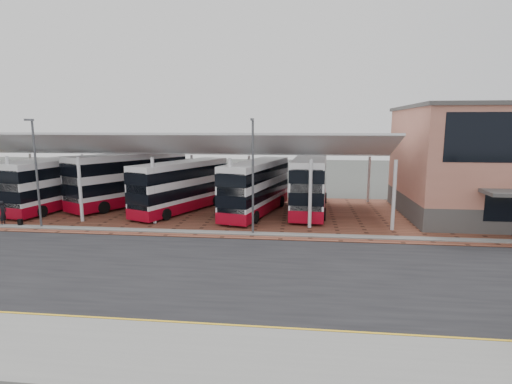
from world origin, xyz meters
TOP-DOWN VIEW (x-y plane):
  - ground at (0.00, 0.00)m, footprint 140.00×140.00m
  - road at (0.00, -1.00)m, footprint 120.00×14.00m
  - forecourt at (2.00, 13.00)m, footprint 72.00×16.00m
  - sidewalk at (0.00, -9.00)m, footprint 120.00×4.00m
  - north_kerb at (0.00, 6.20)m, footprint 120.00×0.80m
  - yellow_line_near at (0.00, -7.00)m, footprint 120.00×0.12m
  - yellow_line_far at (0.00, -6.70)m, footprint 120.00×0.12m
  - canopy at (-6.00, 13.94)m, footprint 37.00×11.63m
  - lamp_west at (-14.00, 6.27)m, footprint 0.16×0.90m
  - lamp_east at (2.00, 6.27)m, footprint 0.16×0.90m
  - bus_0 at (-20.21, 13.75)m, footprint 5.68×10.83m
  - bus_1 at (-16.69, 13.07)m, footprint 4.40×11.23m
  - bus_2 at (-10.93, 15.30)m, footprint 8.32×11.78m
  - bus_3 at (-5.20, 13.14)m, footprint 6.48×10.82m
  - bus_4 at (1.47, 13.00)m, footprint 5.09×11.25m
  - bus_5 at (6.11, 14.59)m, footprint 3.52×11.82m
  - pedestrian at (-17.26, 6.59)m, footprint 0.55×0.75m
  - suitcase at (-15.82, 6.47)m, footprint 0.31×0.22m

SIDE VIEW (x-z plane):
  - ground at x=0.00m, z-range 0.00..0.00m
  - road at x=0.00m, z-range 0.00..0.02m
  - yellow_line_near at x=0.00m, z-range 0.02..0.03m
  - yellow_line_far at x=0.00m, z-range 0.02..0.03m
  - forecourt at x=2.00m, z-range 0.00..0.06m
  - sidewalk at x=0.00m, z-range 0.00..0.14m
  - north_kerb at x=0.00m, z-range 0.00..0.14m
  - suitcase at x=-15.82m, z-range 0.06..0.60m
  - pedestrian at x=-17.26m, z-range 0.06..1.94m
  - bus_0 at x=-20.21m, z-range 0.05..4.42m
  - bus_3 at x=-5.20m, z-range 0.05..4.46m
  - bus_1 at x=-16.69m, z-range 0.05..4.56m
  - bus_4 at x=1.47m, z-range 0.05..4.56m
  - bus_5 at x=6.11m, z-range 0.04..4.85m
  - bus_2 at x=-10.93m, z-range 0.04..4.98m
  - lamp_west at x=-14.00m, z-range 0.32..8.40m
  - lamp_east at x=2.00m, z-range 0.32..8.40m
  - canopy at x=-6.00m, z-range 2.26..9.33m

